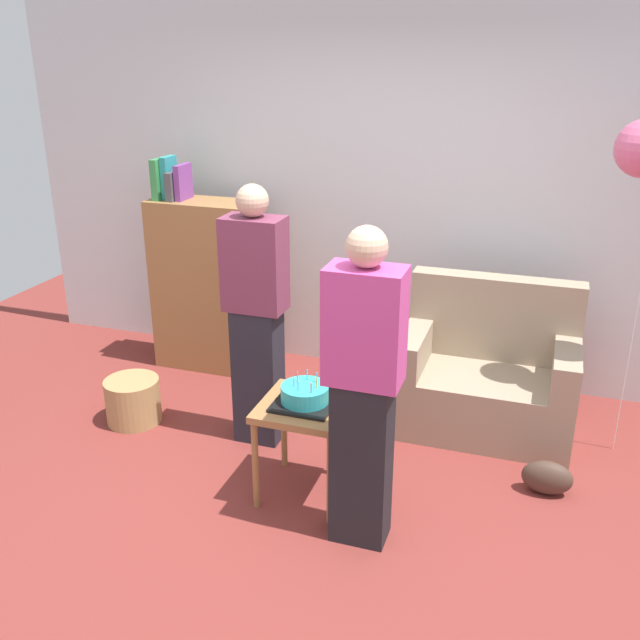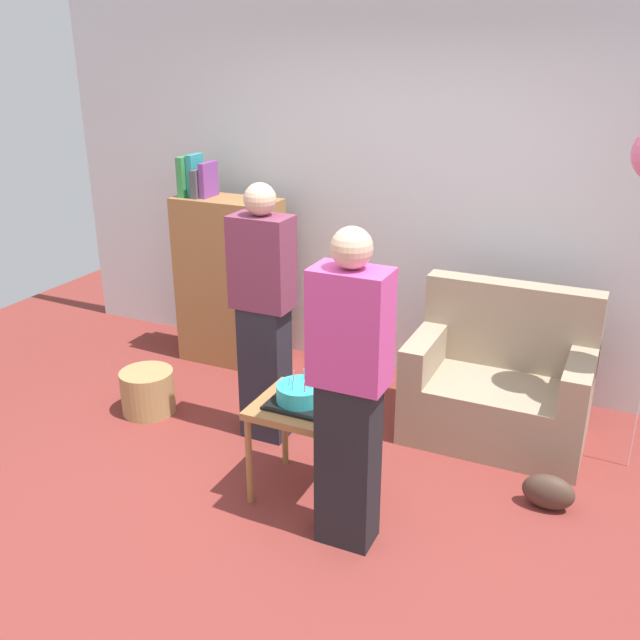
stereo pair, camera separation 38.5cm
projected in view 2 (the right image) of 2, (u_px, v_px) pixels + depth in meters
The scene contains 10 objects.
ground_plane at pixel (296, 520), 3.75m from camera, with size 8.00×8.00×0.00m, color maroon.
wall_back at pixel (423, 197), 4.99m from camera, with size 6.00×0.10×2.70m, color silver.
couch at pixel (499, 386), 4.47m from camera, with size 1.10×0.70×0.96m.
bookshelf at pixel (229, 279), 5.41m from camera, with size 0.80×0.36×1.61m.
side_table at pixel (301, 416), 3.82m from camera, with size 0.48×0.48×0.56m.
birthday_cake at pixel (300, 394), 3.77m from camera, with size 0.32×0.32×0.17m.
person_blowing_candles at pixel (264, 314), 4.27m from camera, with size 0.36×0.22×1.63m.
person_holding_cake at pixel (349, 392), 3.31m from camera, with size 0.36×0.22×1.63m.
wicker_basket at pixel (148, 392), 4.80m from camera, with size 0.36×0.36×0.30m, color #A88451.
handbag at pixel (548, 492), 3.81m from camera, with size 0.28×0.14×0.20m, color #473328.
Camera 2 is at (1.41, -2.76, 2.36)m, focal length 39.57 mm.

